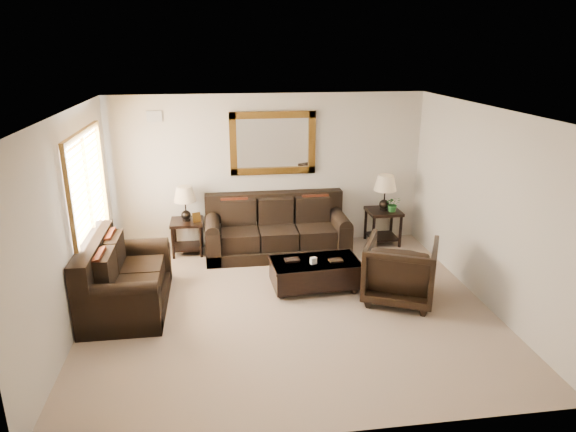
{
  "coord_description": "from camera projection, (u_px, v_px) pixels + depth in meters",
  "views": [
    {
      "loc": [
        -0.9,
        -6.33,
        3.48
      ],
      "look_at": [
        0.08,
        0.6,
        1.13
      ],
      "focal_mm": 32.0,
      "sensor_mm": 36.0,
      "label": 1
    }
  ],
  "objects": [
    {
      "name": "end_table_right",
      "position": [
        384.0,
        199.0,
        9.21
      ],
      "size": [
        0.58,
        0.58,
        1.28
      ],
      "color": "black",
      "rests_on": "room"
    },
    {
      "name": "coffee_table",
      "position": [
        315.0,
        271.0,
        7.63
      ],
      "size": [
        1.34,
        0.78,
        0.55
      ],
      "rotation": [
        0.0,
        0.0,
        0.06
      ],
      "color": "black",
      "rests_on": "room"
    },
    {
      "name": "loveseat",
      "position": [
        122.0,
        282.0,
        7.07
      ],
      "size": [
        1.05,
        1.76,
        0.99
      ],
      "rotation": [
        0.0,
        0.0,
        1.57
      ],
      "color": "black",
      "rests_on": "room"
    },
    {
      "name": "mirror",
      "position": [
        273.0,
        143.0,
        8.91
      ],
      "size": [
        1.5,
        0.06,
        1.1
      ],
      "color": "#4E290F",
      "rests_on": "room"
    },
    {
      "name": "end_table_left",
      "position": [
        186.0,
        210.0,
        8.78
      ],
      "size": [
        0.55,
        0.55,
        1.2
      ],
      "color": "black",
      "rests_on": "room"
    },
    {
      "name": "sofa",
      "position": [
        277.0,
        232.0,
        8.96
      ],
      "size": [
        2.44,
        1.05,
        1.0
      ],
      "color": "black",
      "rests_on": "room"
    },
    {
      "name": "window",
      "position": [
        89.0,
        190.0,
        7.16
      ],
      "size": [
        0.07,
        1.96,
        1.66
      ],
      "color": "white",
      "rests_on": "room"
    },
    {
      "name": "room",
      "position": [
        289.0,
        215.0,
        6.74
      ],
      "size": [
        5.51,
        5.01,
        2.71
      ],
      "color": "#88725E",
      "rests_on": "ground"
    },
    {
      "name": "potted_plant",
      "position": [
        393.0,
        206.0,
        9.16
      ],
      "size": [
        0.28,
        0.3,
        0.22
      ],
      "primitive_type": "imported",
      "rotation": [
        0.0,
        0.0,
        -0.08
      ],
      "color": "#1E541C",
      "rests_on": "end_table_right"
    },
    {
      "name": "armchair",
      "position": [
        401.0,
        267.0,
        7.23
      ],
      "size": [
        1.25,
        1.22,
        0.99
      ],
      "primitive_type": "imported",
      "rotation": [
        0.0,
        0.0,
        2.69
      ],
      "color": "black",
      "rests_on": "floor"
    },
    {
      "name": "air_vent",
      "position": [
        154.0,
        116.0,
        8.5
      ],
      "size": [
        0.25,
        0.02,
        0.18
      ],
      "primitive_type": "cube",
      "color": "#999999",
      "rests_on": "room"
    }
  ]
}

